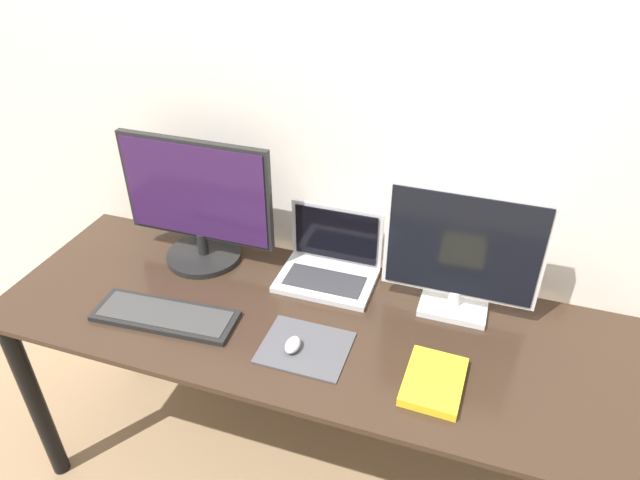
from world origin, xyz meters
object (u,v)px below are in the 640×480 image
object	(u,v)px
laptop	(330,261)
mouse	(294,345)
monitor_left	(198,204)
keyboard	(165,316)
monitor_right	(462,253)
book	(434,381)

from	to	relation	value
laptop	mouse	distance (m)	0.36
monitor_left	keyboard	bearing A→B (deg)	-82.98
monitor_right	monitor_left	bearing A→B (deg)	-179.99
monitor_right	book	xyz separation A→B (m)	(-0.01, -0.32, -0.19)
monitor_left	mouse	distance (m)	0.58
laptop	monitor_left	bearing A→B (deg)	-174.54
monitor_left	laptop	world-z (taller)	monitor_left
monitor_left	monitor_right	xyz separation A→B (m)	(0.84, 0.00, -0.00)
laptop	monitor_right	bearing A→B (deg)	-5.88
laptop	keyboard	distance (m)	0.53
monitor_left	mouse	bearing A→B (deg)	-35.64
book	laptop	bearing A→B (deg)	137.51
keyboard	mouse	distance (m)	0.41
monitor_left	keyboard	world-z (taller)	monitor_left
monitor_right	keyboard	bearing A→B (deg)	-158.50
book	keyboard	bearing A→B (deg)	179.58
monitor_left	laptop	size ratio (longest dim) A/B	1.68
monitor_right	laptop	xyz separation A→B (m)	(-0.40, 0.04, -0.15)
mouse	book	world-z (taller)	mouse
monitor_left	monitor_right	bearing A→B (deg)	0.01
laptop	keyboard	xyz separation A→B (m)	(-0.40, -0.36, -0.05)
keyboard	laptop	bearing A→B (deg)	41.91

